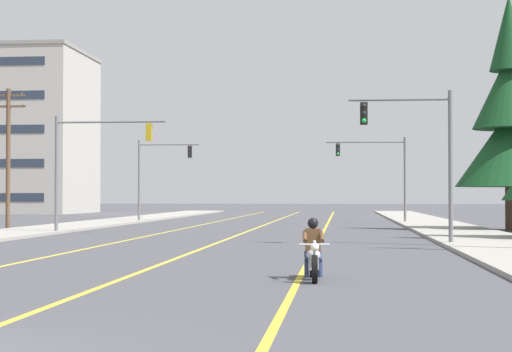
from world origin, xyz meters
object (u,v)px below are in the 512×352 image
Objects in this scene: traffic_signal_near_right at (421,144)px; traffic_signal_mid_left at (156,168)px; utility_pole_left_near at (8,153)px; motorcycle_with_rider at (313,255)px; traffic_signal_near_left at (89,154)px; conifer_tree_right_verge_far at (510,122)px; traffic_signal_mid_right at (382,166)px.

traffic_signal_near_right is 33.52m from traffic_signal_mid_left.
utility_pole_left_near is at bearing -111.15° from traffic_signal_mid_left.
utility_pole_left_near is (-18.99, 28.51, 3.92)m from motorcycle_with_rider.
traffic_signal_near_left is 0.74× the size of utility_pole_left_near.
traffic_signal_mid_left is at bearing 148.65° from conifer_tree_right_verge_far.
traffic_signal_mid_right is 26.10m from utility_pole_left_near.
traffic_signal_mid_left is at bearing 92.17° from traffic_signal_near_left.
traffic_signal_near_left is at bearing -38.36° from utility_pole_left_near.
traffic_signal_mid_right is 1.00× the size of traffic_signal_mid_left.
utility_pole_left_near is (-22.84, 14.10, 0.45)m from traffic_signal_near_right.
conifer_tree_right_verge_far is at bearing 66.76° from traffic_signal_near_right.
motorcycle_with_rider is at bearing -56.33° from utility_pole_left_near.
traffic_signal_near_left is 24.36m from traffic_signal_mid_right.
utility_pole_left_near is at bearing 123.67° from motorcycle_with_rider.
motorcycle_with_rider is 0.35× the size of traffic_signal_near_left.
traffic_signal_near_right is at bearing -113.24° from conifer_tree_right_verge_far.
conifer_tree_right_verge_far reaches higher than traffic_signal_mid_right.
utility_pole_left_near reaches higher than traffic_signal_mid_right.
traffic_signal_near_left and traffic_signal_mid_right have the same top height.
traffic_signal_mid_right is (3.52, 41.72, 3.56)m from motorcycle_with_rider.
motorcycle_with_rider is 0.35× the size of traffic_signal_mid_left.
motorcycle_with_rider is at bearing -104.96° from traffic_signal_near_right.
traffic_signal_near_left is at bearing -87.83° from traffic_signal_mid_left.
conifer_tree_right_verge_far is (10.09, 28.95, 5.56)m from motorcycle_with_rider.
traffic_signal_near_right is 18.71m from traffic_signal_near_left.
traffic_signal_near_left is at bearing 118.20° from motorcycle_with_rider.
utility_pole_left_near is at bearing 148.31° from traffic_signal_near_right.
traffic_signal_near_right reaches higher than motorcycle_with_rider.
traffic_signal_mid_left is 27.47m from conifer_tree_right_verge_far.
traffic_signal_mid_left is (-17.15, 28.80, 0.03)m from traffic_signal_near_right.
traffic_signal_near_right and traffic_signal_near_left have the same top height.
traffic_signal_near_right is at bearing -28.77° from traffic_signal_near_left.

